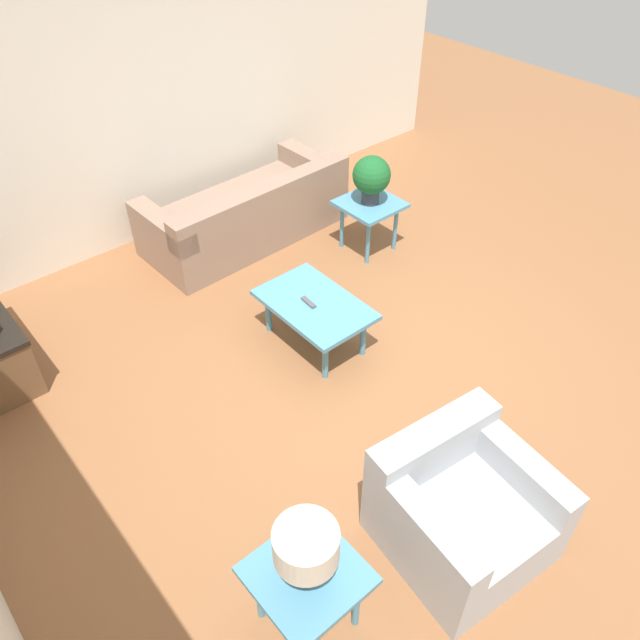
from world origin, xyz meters
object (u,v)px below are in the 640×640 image
(side_table_plant, at_px, (370,209))
(armchair, at_px, (460,508))
(coffee_table, at_px, (315,308))
(potted_plant, at_px, (372,177))
(sofa, at_px, (247,214))
(side_table_lamp, at_px, (307,580))
(table_lamp, at_px, (306,548))

(side_table_plant, bearing_deg, armchair, 145.83)
(coffee_table, xyz_separation_m, potted_plant, (0.73, -1.32, 0.42))
(sofa, xyz_separation_m, armchair, (-3.63, 1.02, 0.04))
(armchair, xyz_separation_m, potted_plant, (2.68, -1.82, 0.49))
(coffee_table, height_order, side_table_lamp, side_table_lamp)
(coffee_table, relative_size, table_lamp, 2.49)
(sofa, relative_size, side_table_lamp, 3.78)
(armchair, height_order, table_lamp, table_lamp)
(armchair, relative_size, potted_plant, 2.08)
(side_table_plant, xyz_separation_m, table_lamp, (-2.48, 2.84, 0.33))
(side_table_lamp, bearing_deg, sofa, -30.75)
(sofa, height_order, armchair, armchair)
(armchair, height_order, side_table_plant, armchair)
(sofa, bearing_deg, armchair, 72.46)
(armchair, xyz_separation_m, coffee_table, (1.95, -0.50, 0.06))
(sofa, height_order, side_table_lamp, sofa)
(armchair, relative_size, side_table_plant, 1.77)
(sofa, relative_size, potted_plant, 4.44)
(coffee_table, bearing_deg, sofa, -17.04)
(potted_plant, bearing_deg, armchair, 145.83)
(coffee_table, xyz_separation_m, side_table_plant, (0.73, -1.32, 0.08))
(side_table_plant, bearing_deg, table_lamp, 131.12)
(coffee_table, height_order, potted_plant, potted_plant)
(sofa, distance_m, table_lamp, 4.02)
(potted_plant, distance_m, table_lamp, 3.78)
(side_table_lamp, bearing_deg, table_lamp, -90.00)
(armchair, relative_size, side_table_lamp, 1.77)
(sofa, height_order, potted_plant, potted_plant)
(armchair, bearing_deg, potted_plant, 62.69)
(side_table_lamp, bearing_deg, potted_plant, -48.88)
(coffee_table, height_order, table_lamp, table_lamp)
(side_table_plant, distance_m, table_lamp, 3.79)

